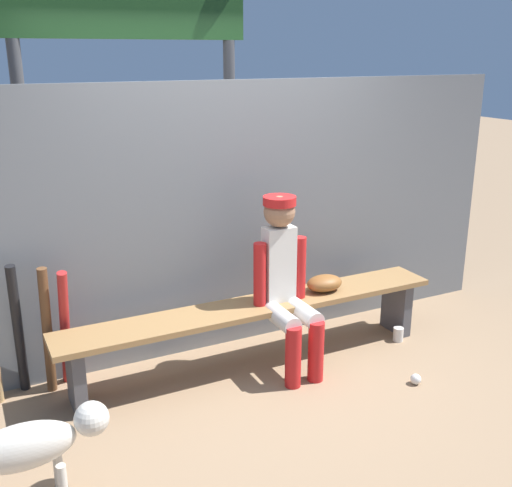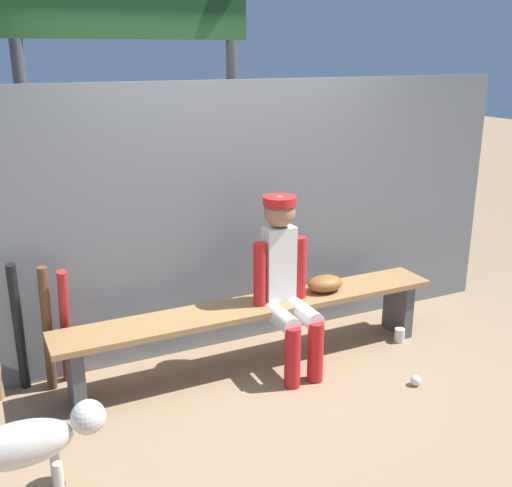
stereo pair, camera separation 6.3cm
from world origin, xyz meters
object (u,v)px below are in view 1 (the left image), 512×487
(bat_wood_dark, at_px, (47,331))
(dog, at_px, (35,445))
(bat_aluminum_red, at_px, (65,329))
(baseball, at_px, (416,379))
(cup_on_ground, at_px, (398,334))
(cup_on_bench, at_px, (277,290))
(scoreboard, at_px, (136,25))
(player_seated, at_px, (286,279))
(baseball_glove, at_px, (324,283))
(bat_aluminum_black, at_px, (18,330))
(dugout_bench, at_px, (256,317))

(bat_wood_dark, bearing_deg, dog, -102.20)
(bat_aluminum_red, relative_size, baseball, 11.86)
(cup_on_ground, xyz_separation_m, cup_on_bench, (-0.98, 0.21, 0.48))
(baseball, distance_m, scoreboard, 3.42)
(cup_on_bench, distance_m, dog, 2.00)
(bat_aluminum_red, xyz_separation_m, cup_on_bench, (1.47, -0.23, 0.10))
(dog, bearing_deg, bat_aluminum_red, 72.26)
(player_seated, height_order, scoreboard, scoreboard)
(baseball_glove, relative_size, bat_aluminum_black, 0.30)
(bat_wood_dark, distance_m, cup_on_ground, 2.62)
(bat_aluminum_black, relative_size, cup_on_ground, 8.40)
(bat_wood_dark, bearing_deg, scoreboard, 48.38)
(dugout_bench, distance_m, baseball_glove, 0.59)
(baseball_glove, xyz_separation_m, bat_wood_dark, (-1.95, 0.27, -0.09))
(dugout_bench, relative_size, player_seated, 2.29)
(player_seated, xyz_separation_m, cup_on_bench, (0.02, 0.16, -0.14))
(bat_wood_dark, bearing_deg, baseball_glove, -7.94)
(dugout_bench, distance_m, cup_on_ground, 1.23)
(dugout_bench, height_order, baseball, dugout_bench)
(player_seated, bearing_deg, dugout_bench, 148.72)
(bat_wood_dark, height_order, cup_on_ground, bat_wood_dark)
(cup_on_ground, xyz_separation_m, scoreboard, (-1.52, 1.60, 2.32))
(bat_wood_dark, bearing_deg, bat_aluminum_red, 4.92)
(baseball_glove, bearing_deg, dugout_bench, 180.00)
(baseball, bearing_deg, cup_on_bench, 130.06)
(bat_aluminum_red, height_order, dog, bat_aluminum_red)
(player_seated, bearing_deg, cup_on_bench, 83.92)
(dugout_bench, relative_size, baseball, 38.43)
(cup_on_ground, relative_size, dog, 0.13)
(baseball_glove, xyz_separation_m, cup_on_ground, (0.61, -0.16, -0.48))
(scoreboard, bearing_deg, dugout_bench, -76.47)
(bat_aluminum_red, relative_size, cup_on_ground, 7.98)
(cup_on_ground, distance_m, dog, 2.87)
(baseball_glove, bearing_deg, player_seated, -164.32)
(baseball, relative_size, scoreboard, 0.02)
(dog, bearing_deg, bat_wood_dark, 77.80)
(bat_aluminum_red, bearing_deg, baseball_glove, -8.72)
(baseball, bearing_deg, dog, -178.90)
(cup_on_bench, xyz_separation_m, scoreboard, (-0.54, 1.39, 1.85))
(dugout_bench, height_order, baseball_glove, baseball_glove)
(baseball, bearing_deg, scoreboard, 118.94)
(bat_aluminum_red, distance_m, bat_wood_dark, 0.11)
(bat_aluminum_black, relative_size, cup_on_bench, 8.40)
(bat_wood_dark, height_order, cup_on_bench, bat_wood_dark)
(bat_aluminum_black, bearing_deg, dugout_bench, -12.43)
(dugout_bench, distance_m, dog, 1.79)
(bat_wood_dark, bearing_deg, baseball, -24.27)
(dugout_bench, height_order, scoreboard, scoreboard)
(dugout_bench, distance_m, bat_wood_dark, 1.41)
(dugout_bench, relative_size, bat_aluminum_red, 3.24)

